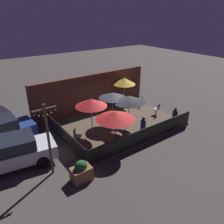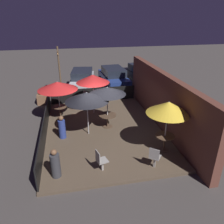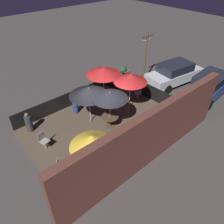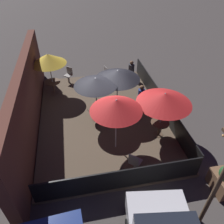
% 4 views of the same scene
% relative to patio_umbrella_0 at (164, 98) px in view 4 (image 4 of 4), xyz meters
% --- Properties ---
extents(ground_plane, '(60.00, 60.00, 0.00)m').
position_rel_patio_umbrella_0_xyz_m(ground_plane, '(1.81, 2.22, -2.08)').
color(ground_plane, '#423D3A').
extents(patio_deck, '(8.23, 5.96, 0.12)m').
position_rel_patio_umbrella_0_xyz_m(patio_deck, '(1.81, 2.22, -2.02)').
color(patio_deck, brown).
rests_on(patio_deck, ground_plane).
extents(building_wall, '(9.83, 0.36, 2.96)m').
position_rel_patio_umbrella_0_xyz_m(building_wall, '(1.81, 5.44, -0.60)').
color(building_wall, brown).
rests_on(building_wall, ground_plane).
extents(fence_front, '(8.03, 0.05, 0.95)m').
position_rel_patio_umbrella_0_xyz_m(fence_front, '(1.81, -0.71, -1.48)').
color(fence_front, black).
rests_on(fence_front, patio_deck).
extents(fence_side_left, '(0.05, 5.76, 0.95)m').
position_rel_patio_umbrella_0_xyz_m(fence_side_left, '(-2.26, 2.22, -1.48)').
color(fence_side_left, black).
rests_on(fence_side_left, patio_deck).
extents(patio_umbrella_0, '(2.20, 2.20, 2.19)m').
position_rel_patio_umbrella_0_xyz_m(patio_umbrella_0, '(0.00, 0.00, 0.00)').
color(patio_umbrella_0, '#B2B2B7').
rests_on(patio_umbrella_0, patio_deck).
extents(patio_umbrella_1, '(1.89, 1.89, 2.23)m').
position_rel_patio_umbrella_0_xyz_m(patio_umbrella_1, '(1.62, 2.49, 0.08)').
color(patio_umbrella_1, '#B2B2B7').
rests_on(patio_umbrella_1, patio_deck).
extents(patio_umbrella_2, '(1.81, 1.81, 2.33)m').
position_rel_patio_umbrella_0_xyz_m(patio_umbrella_2, '(4.30, 4.55, 0.11)').
color(patio_umbrella_2, '#B2B2B7').
rests_on(patio_umbrella_2, patio_deck).
extents(patio_umbrella_3, '(2.10, 2.10, 2.21)m').
position_rel_patio_umbrella_0_xyz_m(patio_umbrella_3, '(2.16, 1.41, 0.03)').
color(patio_umbrella_3, '#B2B2B7').
rests_on(patio_umbrella_3, patio_deck).
extents(patio_umbrella_4, '(1.94, 1.94, 2.39)m').
position_rel_patio_umbrella_0_xyz_m(patio_umbrella_4, '(-0.35, 2.00, 0.19)').
color(patio_umbrella_4, '#B2B2B7').
rests_on(patio_umbrella_4, patio_deck).
extents(dining_table_0, '(0.79, 0.79, 0.72)m').
position_rel_patio_umbrella_0_xyz_m(dining_table_0, '(0.00, 0.00, -1.39)').
color(dining_table_0, '#4C3828').
rests_on(dining_table_0, patio_deck).
extents(dining_table_1, '(0.92, 0.92, 0.71)m').
position_rel_patio_umbrella_0_xyz_m(dining_table_1, '(1.62, 2.49, -1.40)').
color(dining_table_1, '#4C3828').
rests_on(dining_table_1, patio_deck).
extents(dining_table_2, '(0.83, 0.83, 0.75)m').
position_rel_patio_umbrella_0_xyz_m(dining_table_2, '(4.30, 4.55, -1.37)').
color(dining_table_2, '#4C3828').
rests_on(dining_table_2, patio_deck).
extents(patio_chair_0, '(0.49, 0.49, 0.91)m').
position_rel_patio_umbrella_0_xyz_m(patio_chair_0, '(5.12, 1.58, -1.47)').
color(patio_chair_0, gray).
rests_on(patio_chair_0, patio_deck).
extents(patio_chair_1, '(0.56, 0.56, 0.95)m').
position_rel_patio_umbrella_0_xyz_m(patio_chair_1, '(5.38, 3.66, -1.43)').
color(patio_chair_1, gray).
rests_on(patio_chair_1, patio_deck).
extents(patio_chair_2, '(0.57, 0.57, 0.92)m').
position_rel_patio_umbrella_0_xyz_m(patio_chair_2, '(-1.67, 1.57, -1.46)').
color(patio_chair_2, gray).
rests_on(patio_chair_2, patio_deck).
extents(patron_0, '(0.50, 0.50, 1.18)m').
position_rel_patio_umbrella_0_xyz_m(patron_0, '(5.10, -0.10, -1.43)').
color(patron_0, '#333338').
rests_on(patron_0, patio_deck).
extents(patron_1, '(0.47, 0.47, 1.18)m').
position_rel_patio_umbrella_0_xyz_m(patron_1, '(2.30, 0.12, -1.42)').
color(patron_1, navy).
rests_on(patron_1, patio_deck).
extents(planter_box, '(0.94, 0.66, 1.07)m').
position_rel_patio_umbrella_0_xyz_m(planter_box, '(-2.91, -1.25, -1.61)').
color(planter_box, brown).
rests_on(planter_box, ground_plane).
extents(light_post, '(1.10, 0.12, 3.67)m').
position_rel_patio_umbrella_0_xyz_m(light_post, '(-3.81, 0.04, -0.02)').
color(light_post, brown).
rests_on(light_post, ground_plane).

